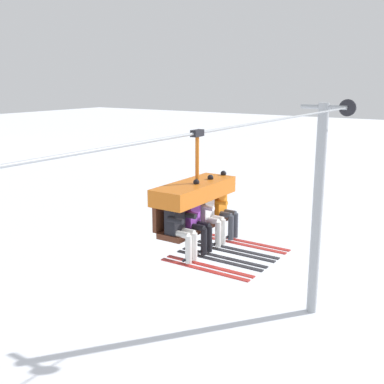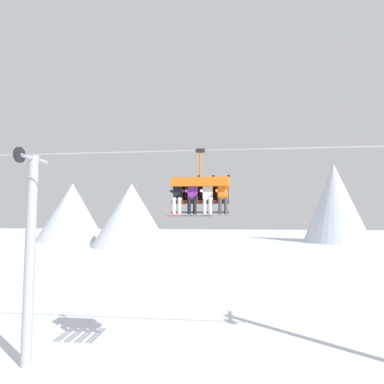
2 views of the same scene
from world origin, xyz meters
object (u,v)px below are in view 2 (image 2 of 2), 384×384
at_px(chairlift_chair, 201,187).
at_px(skier_purple, 193,195).
at_px(skier_black, 178,195).
at_px(skier_orange, 223,195).
at_px(lift_tower_near, 30,251).
at_px(skier_white, 208,195).

height_order(chairlift_chair, skier_purple, chairlift_chair).
distance_m(skier_black, skier_purple, 0.49).
bearing_deg(skier_orange, skier_purple, 180.00).
relative_size(lift_tower_near, skier_white, 4.61).
xyz_separation_m(skier_white, skier_orange, (0.49, 0.00, 0.00)).
height_order(lift_tower_near, skier_black, lift_tower_near).
bearing_deg(skier_orange, chairlift_chair, 163.66).
height_order(skier_black, skier_purple, skier_purple).
bearing_deg(skier_white, skier_black, -179.60).
bearing_deg(skier_white, lift_tower_near, 172.12).
bearing_deg(lift_tower_near, skier_white, -7.88).
relative_size(chairlift_chair, skier_white, 1.24).
bearing_deg(skier_orange, skier_black, -179.73).
bearing_deg(skier_purple, chairlift_chair, 41.85).
height_order(skier_white, skier_orange, same).
bearing_deg(chairlift_chair, skier_black, -163.10).
bearing_deg(lift_tower_near, skier_orange, -7.35).
distance_m(skier_purple, skier_white, 0.49).
height_order(skier_black, skier_orange, skier_orange).
xyz_separation_m(lift_tower_near, skier_orange, (7.15, -0.92, 2.00)).
xyz_separation_m(lift_tower_near, skier_purple, (6.18, -0.92, 2.00)).
relative_size(chairlift_chair, skier_purple, 1.24).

